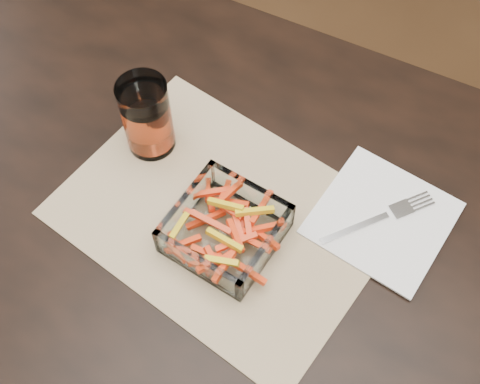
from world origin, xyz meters
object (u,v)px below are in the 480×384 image
(glass_bowl, at_px, (225,230))
(tumbler, at_px, (147,118))
(dining_table, at_px, (277,294))
(fork, at_px, (381,217))

(glass_bowl, distance_m, tumbler, 0.21)
(dining_table, bearing_deg, glass_bowl, 173.45)
(dining_table, distance_m, fork, 0.19)
(glass_bowl, bearing_deg, tumbler, 152.17)
(glass_bowl, xyz_separation_m, tumbler, (-0.18, 0.10, 0.04))
(glass_bowl, xyz_separation_m, fork, (0.19, 0.13, -0.02))
(glass_bowl, relative_size, fork, 1.02)
(dining_table, relative_size, fork, 10.54)
(fork, bearing_deg, tumbler, -135.40)
(dining_table, xyz_separation_m, glass_bowl, (-0.09, 0.01, 0.11))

